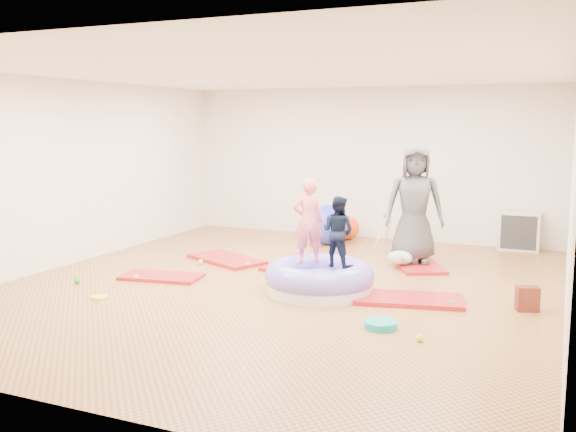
% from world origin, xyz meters
% --- Properties ---
extents(room, '(7.01, 8.01, 2.81)m').
position_xyz_m(room, '(0.00, 0.00, 1.40)').
color(room, '#A77F38').
rests_on(room, ground).
extents(gym_mat_front_left, '(1.18, 0.72, 0.05)m').
position_xyz_m(gym_mat_front_left, '(-1.67, -0.28, 0.02)').
color(gym_mat_front_left, red).
rests_on(gym_mat_front_left, ground).
extents(gym_mat_mid_left, '(1.45, 1.13, 0.05)m').
position_xyz_m(gym_mat_mid_left, '(-1.39, 1.07, 0.03)').
color(gym_mat_mid_left, red).
rests_on(gym_mat_mid_left, ground).
extents(gym_mat_center_back, '(0.71, 1.28, 0.05)m').
position_xyz_m(gym_mat_center_back, '(-0.27, 1.24, 0.03)').
color(gym_mat_center_back, red).
rests_on(gym_mat_center_back, ground).
extents(gym_mat_right, '(1.40, 0.90, 0.05)m').
position_xyz_m(gym_mat_right, '(1.76, -0.06, 0.03)').
color(gym_mat_right, red).
rests_on(gym_mat_right, ground).
extents(gym_mat_rear_right, '(1.10, 1.37, 0.05)m').
position_xyz_m(gym_mat_rear_right, '(1.43, 1.90, 0.03)').
color(gym_mat_rear_right, red).
rests_on(gym_mat_rear_right, ground).
extents(inflatable_cushion, '(1.40, 1.40, 0.44)m').
position_xyz_m(inflatable_cushion, '(0.62, -0.11, 0.17)').
color(inflatable_cushion, silver).
rests_on(inflatable_cushion, ground).
extents(child_pink, '(0.48, 0.43, 1.10)m').
position_xyz_m(child_pink, '(0.42, -0.02, 0.96)').
color(child_pink, '#F86773').
rests_on(child_pink, inflatable_cushion).
extents(child_navy, '(0.50, 0.42, 0.90)m').
position_xyz_m(child_navy, '(0.84, -0.06, 0.85)').
color(child_navy, black).
rests_on(child_navy, inflatable_cushion).
extents(adult_caregiver, '(1.00, 0.80, 1.78)m').
position_xyz_m(adult_caregiver, '(1.35, 1.96, 0.94)').
color(adult_caregiver, '#434244').
rests_on(adult_caregiver, gym_mat_rear_right).
extents(infant, '(0.37, 0.38, 0.22)m').
position_xyz_m(infant, '(1.22, 1.65, 0.16)').
color(infant, silver).
rests_on(infant, gym_mat_rear_right).
extents(ball_pit_balls, '(4.89, 3.38, 0.08)m').
position_xyz_m(ball_pit_balls, '(-0.21, -0.04, 0.04)').
color(ball_pit_balls, '#313AD5').
rests_on(ball_pit_balls, ground).
extents(exercise_ball_blue, '(0.71, 0.71, 0.71)m').
position_xyz_m(exercise_ball_blue, '(-0.43, 3.02, 0.35)').
color(exercise_ball_blue, '#313AD5').
rests_on(exercise_ball_blue, ground).
extents(exercise_ball_orange, '(0.45, 0.45, 0.45)m').
position_xyz_m(exercise_ball_orange, '(-0.24, 3.60, 0.22)').
color(exercise_ball_orange, '#F4460B').
rests_on(exercise_ball_orange, ground).
extents(infant_play_gym, '(0.72, 0.69, 0.55)m').
position_xyz_m(infant_play_gym, '(0.82, 3.26, 0.37)').
color(infant_play_gym, silver).
rests_on(infant_play_gym, ground).
extents(cube_shelf, '(0.66, 0.33, 0.66)m').
position_xyz_m(cube_shelf, '(2.75, 3.79, 0.33)').
color(cube_shelf, silver).
rests_on(cube_shelf, ground).
extents(balance_disc, '(0.35, 0.35, 0.08)m').
position_xyz_m(balance_disc, '(1.72, -1.19, 0.04)').
color(balance_disc, '#149FA9').
rests_on(balance_disc, ground).
extents(backpack, '(0.29, 0.23, 0.29)m').
position_xyz_m(backpack, '(3.10, 0.10, 0.14)').
color(backpack, '#A13019').
rests_on(backpack, ground).
extents(yellow_toy, '(0.21, 0.21, 0.03)m').
position_xyz_m(yellow_toy, '(-1.78, -1.46, 0.02)').
color(yellow_toy, '#FFFC1D').
rests_on(yellow_toy, ground).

